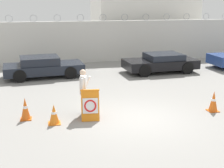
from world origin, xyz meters
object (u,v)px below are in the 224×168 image
at_px(traffic_cone_far, 54,114).
at_px(parked_car_rear_sedan, 161,62).
at_px(parked_car_front_coupe, 43,67).
at_px(traffic_cone_mid, 214,101).
at_px(traffic_cone_near, 25,109).
at_px(security_guard, 83,90).
at_px(barricade_sign, 90,104).

height_order(traffic_cone_far, parked_car_rear_sedan, parked_car_rear_sedan).
xyz_separation_m(parked_car_front_coupe, parked_car_rear_sedan, (6.87, -0.17, -0.00)).
bearing_deg(parked_car_rear_sedan, traffic_cone_far, 42.92).
bearing_deg(traffic_cone_far, traffic_cone_mid, 0.19).
height_order(traffic_cone_near, traffic_cone_mid, traffic_cone_near).
height_order(traffic_cone_near, parked_car_rear_sedan, parked_car_rear_sedan).
bearing_deg(traffic_cone_mid, security_guard, 171.81).
relative_size(traffic_cone_far, parked_car_rear_sedan, 0.16).
bearing_deg(traffic_cone_near, barricade_sign, -10.64).
height_order(traffic_cone_far, parked_car_front_coupe, parked_car_front_coupe).
bearing_deg(parked_car_front_coupe, traffic_cone_far, -92.54).
height_order(traffic_cone_near, traffic_cone_far, traffic_cone_near).
bearing_deg(traffic_cone_mid, parked_car_rear_sedan, 86.39).
distance_m(security_guard, parked_car_rear_sedan, 8.20).
bearing_deg(parked_car_rear_sedan, traffic_cone_mid, 82.48).
bearing_deg(barricade_sign, traffic_cone_mid, 4.22).
bearing_deg(security_guard, traffic_cone_far, 136.01).
distance_m(parked_car_front_coupe, parked_car_rear_sedan, 6.87).
relative_size(barricade_sign, traffic_cone_mid, 1.37).
relative_size(traffic_cone_mid, traffic_cone_far, 1.15).
bearing_deg(traffic_cone_mid, traffic_cone_near, 175.06).
distance_m(traffic_cone_near, parked_car_front_coupe, 6.49).
distance_m(barricade_sign, traffic_cone_far, 1.32).
distance_m(barricade_sign, parked_car_rear_sedan, 8.49).
bearing_deg(barricade_sign, parked_car_rear_sedan, 58.66).
bearing_deg(parked_car_front_coupe, traffic_cone_mid, -53.30).
height_order(parked_car_front_coupe, parked_car_rear_sedan, parked_car_front_coupe).
relative_size(security_guard, traffic_cone_far, 2.48).
height_order(security_guard, parked_car_rear_sedan, security_guard).
bearing_deg(traffic_cone_near, parked_car_front_coupe, 84.63).
xyz_separation_m(barricade_sign, parked_car_rear_sedan, (5.20, 6.72, 0.05)).
bearing_deg(barricade_sign, traffic_cone_near, 175.75).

